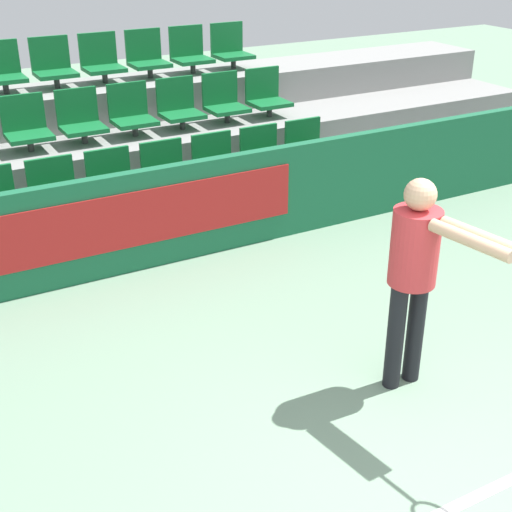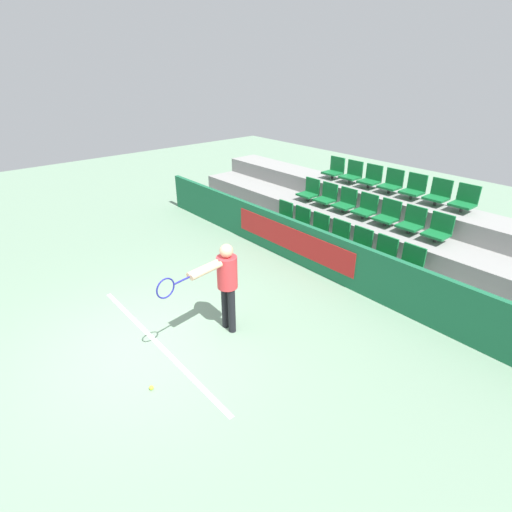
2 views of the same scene
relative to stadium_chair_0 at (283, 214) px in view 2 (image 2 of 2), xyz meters
name	(u,v)px [view 2 (image 2 of 2)]	position (x,y,z in m)	size (l,w,h in m)	color
ground_plane	(149,347)	(1.83, -4.86, -0.69)	(30.00, 30.00, 0.00)	gray
court_baseline	(157,343)	(1.83, -4.72, -0.69)	(4.17, 0.08, 0.01)	white
barrier_wall	(316,250)	(1.82, -0.71, -0.18)	(12.00, 0.14, 1.03)	#19603D
bleacher_tier_front	(332,255)	(1.83, -0.13, -0.48)	(11.60, 1.00, 0.44)	gray
bleacher_tier_middle	(359,236)	(1.83, 0.87, -0.26)	(11.60, 1.00, 0.87)	gray
bleacher_tier_back	(384,218)	(1.83, 1.88, -0.04)	(11.60, 1.00, 1.31)	gray
stadium_chair_0	(283,214)	(0.00, 0.00, 0.00)	(0.48, 0.43, 0.59)	#333333
stadium_chair_1	(299,221)	(0.61, 0.00, 0.00)	(0.48, 0.43, 0.59)	#333333
stadium_chair_2	(318,228)	(1.22, 0.00, 0.00)	(0.48, 0.43, 0.59)	#333333
stadium_chair_3	(338,235)	(1.83, 0.00, 0.00)	(0.48, 0.43, 0.59)	#333333
stadium_chair_4	(359,243)	(2.44, 0.00, 0.00)	(0.48, 0.43, 0.59)	#333333
stadium_chair_5	(383,252)	(3.05, 0.00, 0.00)	(0.48, 0.43, 0.59)	#333333
stadium_chair_6	(410,262)	(3.66, 0.00, 0.00)	(0.48, 0.43, 0.59)	#333333
stadium_chair_7	(309,191)	(0.00, 1.00, 0.44)	(0.48, 0.43, 0.59)	#333333
stadium_chair_8	(327,196)	(0.61, 1.00, 0.44)	(0.48, 0.43, 0.59)	#333333
stadium_chair_9	(345,202)	(1.22, 1.00, 0.44)	(0.48, 0.43, 0.59)	#333333
stadium_chair_10	(366,208)	(1.83, 1.00, 0.44)	(0.48, 0.43, 0.59)	#333333
stadium_chair_11	(388,215)	(2.44, 1.00, 0.44)	(0.48, 0.43, 0.59)	#333333
stadium_chair_12	(412,222)	(3.05, 1.00, 0.44)	(0.48, 0.43, 0.59)	#333333
stadium_chair_13	(439,230)	(3.66, 1.00, 0.44)	(0.48, 0.43, 0.59)	#333333
stadium_chair_14	(334,169)	(0.00, 2.01, 0.87)	(0.48, 0.43, 0.59)	#333333
stadium_chair_15	(352,174)	(0.61, 2.01, 0.87)	(0.48, 0.43, 0.59)	#333333
stadium_chair_16	(371,178)	(1.22, 2.01, 0.87)	(0.48, 0.43, 0.59)	#333333
stadium_chair_17	(392,183)	(1.83, 2.01, 0.87)	(0.48, 0.43, 0.59)	#333333
stadium_chair_18	(414,188)	(2.44, 2.01, 0.87)	(0.48, 0.43, 0.59)	#333333
stadium_chair_19	(438,194)	(3.05, 2.01, 0.87)	(0.48, 0.43, 0.59)	#333333
stadium_chair_20	(465,200)	(3.66, 2.01, 0.87)	(0.48, 0.43, 0.59)	#333333
tennis_player	(225,279)	(2.30, -3.60, 0.35)	(0.39, 1.57, 1.66)	black
tennis_ball	(151,388)	(2.74, -5.29, -0.66)	(0.07, 0.07, 0.07)	#CCDB33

